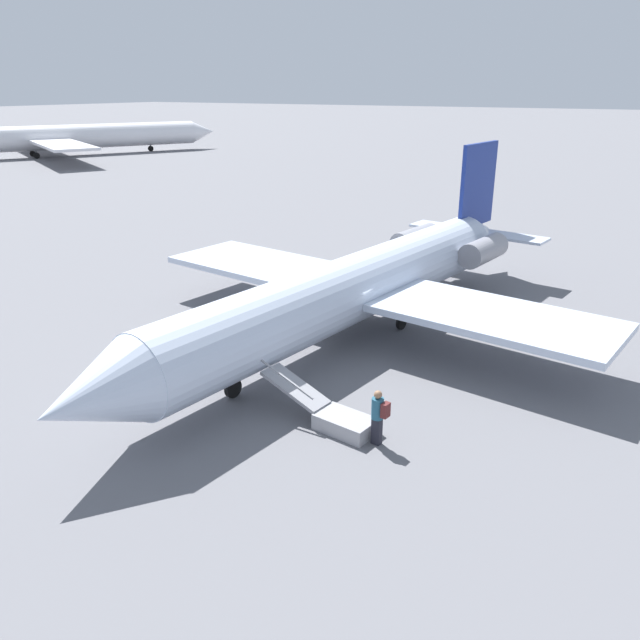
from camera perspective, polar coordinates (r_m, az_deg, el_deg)
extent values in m
plane|color=slate|center=(26.33, 2.77, -1.55)|extent=(600.00, 600.00, 0.00)
cylinder|color=silver|center=(25.60, 2.85, 2.83)|extent=(21.31, 5.63, 2.73)
cone|color=silver|center=(17.85, -20.27, -6.73)|extent=(3.34, 3.06, 2.67)
cone|color=silver|center=(36.08, 14.33, 7.48)|extent=(3.88, 3.14, 2.67)
cube|color=navy|center=(34.92, 14.25, 11.87)|extent=(3.81, 0.75, 4.37)
cube|color=silver|center=(35.72, 14.15, 7.82)|extent=(2.68, 7.79, 0.14)
cube|color=silver|center=(23.96, 15.74, 0.27)|extent=(5.55, 9.40, 0.27)
cube|color=silver|center=(29.96, -5.11, 5.02)|extent=(5.55, 9.40, 0.27)
cylinder|color=gray|center=(31.95, 14.71, 6.17)|extent=(3.41, 1.67, 1.23)
cylinder|color=gray|center=(33.58, 8.71, 7.29)|extent=(3.41, 1.67, 1.23)
cylinder|color=black|center=(21.42, -7.96, -6.19)|extent=(0.69, 0.26, 0.68)
cylinder|color=gray|center=(21.23, -8.02, -5.12)|extent=(0.12, 0.12, 0.21)
cylinder|color=black|center=(27.25, 7.46, -0.16)|extent=(0.69, 0.26, 0.68)
cylinder|color=gray|center=(27.10, 7.50, 0.72)|extent=(0.12, 0.12, 0.21)
cylinder|color=black|center=(28.48, 3.22, 0.92)|extent=(0.69, 0.26, 0.68)
cylinder|color=gray|center=(28.34, 3.24, 1.76)|extent=(0.12, 0.12, 0.21)
cylinder|color=silver|center=(104.26, -22.54, 15.17)|extent=(38.22, 21.91, 3.52)
cone|color=silver|center=(110.83, -10.68, 16.57)|extent=(5.02, 4.83, 3.45)
cube|color=silver|center=(114.13, -24.65, 15.10)|extent=(12.90, 17.95, 0.35)
cube|color=silver|center=(93.71, -22.46, 14.57)|extent=(12.90, 17.95, 0.35)
cylinder|color=black|center=(107.82, -15.22, 14.89)|extent=(0.87, 0.59, 0.87)
cylinder|color=#4C4C51|center=(107.77, -15.25, 15.19)|extent=(0.16, 0.16, 0.27)
cylinder|color=black|center=(105.29, -24.78, 13.64)|extent=(0.87, 0.59, 0.87)
cylinder|color=#4C4C51|center=(105.24, -24.83, 13.94)|extent=(0.16, 0.16, 0.27)
cylinder|color=black|center=(102.17, -24.49, 13.52)|extent=(0.87, 0.59, 0.87)
cylinder|color=#4C4C51|center=(102.12, -24.53, 13.84)|extent=(0.16, 0.16, 0.27)
cube|color=#99999E|center=(19.31, 2.35, -9.47)|extent=(1.34, 1.94, 0.50)
cube|color=#99999E|center=(20.10, -2.29, -6.20)|extent=(1.20, 2.34, 0.84)
cube|color=#99999E|center=(19.57, -3.16, -5.35)|extent=(0.37, 2.21, 0.78)
cube|color=#23232D|center=(18.67, 5.21, -10.07)|extent=(0.24, 0.31, 0.85)
cylinder|color=#265972|center=(18.30, 5.28, -8.05)|extent=(0.36, 0.36, 0.65)
sphere|color=#936B4C|center=(18.09, 5.33, -6.81)|extent=(0.24, 0.24, 0.24)
cube|color=#592323|center=(18.16, 6.01, -8.20)|extent=(0.30, 0.22, 0.44)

